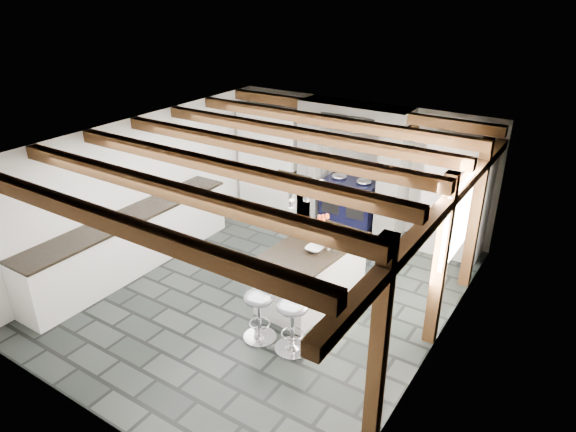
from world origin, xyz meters
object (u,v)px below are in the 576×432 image
Objects in this scene: range_cooker at (350,202)px; bar_stool_near at (293,315)px; kitchen_island at (312,272)px; bar_stool_far at (260,306)px.

bar_stool_near is at bearing -73.94° from range_cooker.
kitchen_island is at bearing 115.44° from bar_stool_near.
range_cooker is at bearing 104.02° from bar_stool_far.
range_cooker is 1.19× the size of bar_stool_near.
kitchen_island is (0.65, -2.48, -0.03)m from range_cooker.
kitchen_island reaches higher than bar_stool_near.
range_cooker is 2.57m from kitchen_island.
bar_stool_near is (0.39, -1.13, 0.08)m from kitchen_island.
kitchen_island is at bearing -75.35° from range_cooker.
kitchen_island is 1.17m from bar_stool_far.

